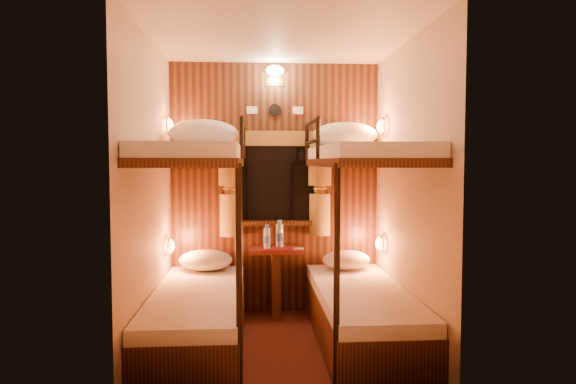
{
  "coord_description": "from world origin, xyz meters",
  "views": [
    {
      "loc": [
        -0.21,
        -3.93,
        1.46
      ],
      "look_at": [
        0.07,
        0.15,
        1.22
      ],
      "focal_mm": 32.0,
      "sensor_mm": 36.0,
      "label": 1
    }
  ],
  "objects": [
    {
      "name": "table",
      "position": [
        0.0,
        0.85,
        0.41
      ],
      "size": [
        0.5,
        0.34,
        0.66
      ],
      "color": "maroon",
      "rests_on": "floor"
    },
    {
      "name": "curtains",
      "position": [
        0.0,
        0.97,
        1.26
      ],
      "size": [
        1.1,
        0.22,
        1.0
      ],
      "color": "olive",
      "rests_on": "back_panel"
    },
    {
      "name": "ceiling",
      "position": [
        0.0,
        0.0,
        2.4
      ],
      "size": [
        2.1,
        2.1,
        0.0
      ],
      "primitive_type": "plane",
      "rotation": [
        3.14,
        0.0,
        0.0
      ],
      "color": "silver",
      "rests_on": "wall_back"
    },
    {
      "name": "bunk_left",
      "position": [
        -0.65,
        0.07,
        0.56
      ],
      "size": [
        0.72,
        1.9,
        1.82
      ],
      "color": "black",
      "rests_on": "floor"
    },
    {
      "name": "reading_lamps",
      "position": [
        -0.0,
        0.7,
        1.24
      ],
      "size": [
        2.0,
        0.2,
        1.25
      ],
      "color": "orange",
      "rests_on": "wall_left"
    },
    {
      "name": "floor",
      "position": [
        0.0,
        0.0,
        0.0
      ],
      "size": [
        2.1,
        2.1,
        0.0
      ],
      "primitive_type": "plane",
      "color": "#32170D",
      "rests_on": "ground"
    },
    {
      "name": "window",
      "position": [
        0.0,
        1.0,
        1.18
      ],
      "size": [
        1.0,
        0.12,
        0.79
      ],
      "color": "black",
      "rests_on": "back_panel"
    },
    {
      "name": "pillow_lower_right",
      "position": [
        0.65,
        0.75,
        0.54
      ],
      "size": [
        0.45,
        0.32,
        0.18
      ],
      "primitive_type": "ellipsoid",
      "color": "silver",
      "rests_on": "bunk_right"
    },
    {
      "name": "pillow_upper_right",
      "position": [
        0.65,
        0.84,
        1.71
      ],
      "size": [
        0.61,
        0.44,
        0.24
      ],
      "primitive_type": "ellipsoid",
      "color": "silver",
      "rests_on": "bunk_right"
    },
    {
      "name": "wall_left",
      "position": [
        -1.0,
        0.0,
        1.2
      ],
      "size": [
        0.0,
        2.4,
        2.4
      ],
      "primitive_type": "plane",
      "rotation": [
        1.57,
        0.0,
        1.57
      ],
      "color": "#C6B293",
      "rests_on": "floor"
    },
    {
      "name": "wall_back",
      "position": [
        0.0,
        1.05,
        1.2
      ],
      "size": [
        2.4,
        0.0,
        2.4
      ],
      "primitive_type": "plane",
      "rotation": [
        1.57,
        0.0,
        0.0
      ],
      "color": "#C6B293",
      "rests_on": "floor"
    },
    {
      "name": "sachet_b",
      "position": [
        0.07,
        0.94,
        0.65
      ],
      "size": [
        0.08,
        0.06,
        0.01
      ],
      "primitive_type": "cube",
      "rotation": [
        0.0,
        0.0,
        -0.19
      ],
      "color": "silver",
      "rests_on": "table"
    },
    {
      "name": "pillow_lower_left",
      "position": [
        -0.65,
        0.79,
        0.55
      ],
      "size": [
        0.49,
        0.35,
        0.19
      ],
      "primitive_type": "ellipsoid",
      "color": "silver",
      "rests_on": "bunk_left"
    },
    {
      "name": "bottle_left",
      "position": [
        -0.09,
        0.8,
        0.75
      ],
      "size": [
        0.07,
        0.07,
        0.23
      ],
      "rotation": [
        0.0,
        0.0,
        0.04
      ],
      "color": "#99BFE5",
      "rests_on": "table"
    },
    {
      "name": "pillow_upper_left",
      "position": [
        -0.65,
        0.66,
        1.71
      ],
      "size": [
        0.61,
        0.44,
        0.24
      ],
      "primitive_type": "ellipsoid",
      "color": "silver",
      "rests_on": "bunk_left"
    },
    {
      "name": "bunk_right",
      "position": [
        0.65,
        0.07,
        0.56
      ],
      "size": [
        0.72,
        1.9,
        1.82
      ],
      "color": "black",
      "rests_on": "floor"
    },
    {
      "name": "wall_right",
      "position": [
        1.0,
        0.0,
        1.2
      ],
      "size": [
        0.0,
        2.4,
        2.4
      ],
      "primitive_type": "plane",
      "rotation": [
        1.57,
        0.0,
        -1.57
      ],
      "color": "#C6B293",
      "rests_on": "floor"
    },
    {
      "name": "back_panel",
      "position": [
        0.0,
        1.04,
        1.2
      ],
      "size": [
        2.0,
        0.03,
        2.4
      ],
      "primitive_type": "cube",
      "color": "black",
      "rests_on": "floor"
    },
    {
      "name": "back_fixtures",
      "position": [
        0.0,
        1.0,
        2.25
      ],
      "size": [
        0.54,
        0.09,
        0.48
      ],
      "color": "black",
      "rests_on": "back_panel"
    },
    {
      "name": "wall_front",
      "position": [
        0.0,
        -1.05,
        1.2
      ],
      "size": [
        2.4,
        0.0,
        2.4
      ],
      "primitive_type": "plane",
      "rotation": [
        -1.57,
        0.0,
        0.0
      ],
      "color": "#C6B293",
      "rests_on": "floor"
    },
    {
      "name": "sachet_a",
      "position": [
        0.21,
        0.77,
        0.65
      ],
      "size": [
        0.1,
        0.08,
        0.01
      ],
      "primitive_type": "cube",
      "rotation": [
        0.0,
        0.0,
        -0.18
      ],
      "color": "silver",
      "rests_on": "table"
    },
    {
      "name": "bottle_right",
      "position": [
        0.04,
        0.87,
        0.76
      ],
      "size": [
        0.08,
        0.08,
        0.26
      ],
      "rotation": [
        0.0,
        0.0,
        -0.28
      ],
      "color": "#99BFE5",
      "rests_on": "table"
    }
  ]
}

